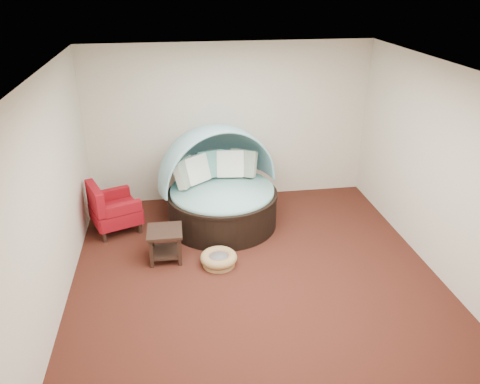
{
  "coord_description": "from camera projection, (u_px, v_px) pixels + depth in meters",
  "views": [
    {
      "loc": [
        -1.02,
        -5.43,
        3.82
      ],
      "look_at": [
        -0.11,
        0.6,
        0.95
      ],
      "focal_mm": 35.0,
      "sensor_mm": 36.0,
      "label": 1
    }
  ],
  "objects": [
    {
      "name": "wall_front",
      "position": [
        310.0,
        301.0,
        3.79
      ],
      "size": [
        5.0,
        0.0,
        5.0
      ],
      "primitive_type": "plane",
      "rotation": [
        -1.57,
        0.0,
        0.0
      ],
      "color": "beige",
      "rests_on": "floor"
    },
    {
      "name": "ceiling",
      "position": [
        257.0,
        69.0,
        5.43
      ],
      "size": [
        5.0,
        5.0,
        0.0
      ],
      "primitive_type": "plane",
      "rotation": [
        3.14,
        0.0,
        0.0
      ],
      "color": "white",
      "rests_on": "wall_back"
    },
    {
      "name": "red_armchair",
      "position": [
        112.0,
        209.0,
        7.48
      ],
      "size": [
        0.93,
        0.93,
        0.84
      ],
      "rotation": [
        0.0,
        0.0,
        0.37
      ],
      "color": "black",
      "rests_on": "floor"
    },
    {
      "name": "floor",
      "position": [
        254.0,
        270.0,
        6.62
      ],
      "size": [
        5.0,
        5.0,
        0.0
      ],
      "primitive_type": "plane",
      "color": "#441B13",
      "rests_on": "ground"
    },
    {
      "name": "wall_left",
      "position": [
        53.0,
        192.0,
        5.69
      ],
      "size": [
        0.0,
        5.0,
        5.0
      ],
      "primitive_type": "plane",
      "rotation": [
        1.57,
        0.0,
        1.57
      ],
      "color": "beige",
      "rests_on": "floor"
    },
    {
      "name": "pet_basket",
      "position": [
        219.0,
        259.0,
        6.7
      ],
      "size": [
        0.61,
        0.61,
        0.18
      ],
      "rotation": [
        0.0,
        0.0,
        0.17
      ],
      "color": "olive",
      "rests_on": "floor"
    },
    {
      "name": "wall_right",
      "position": [
        435.0,
        168.0,
        6.37
      ],
      "size": [
        0.0,
        5.0,
        5.0
      ],
      "primitive_type": "plane",
      "rotation": [
        1.57,
        0.0,
        -1.57
      ],
      "color": "beige",
      "rests_on": "floor"
    },
    {
      "name": "canopy_daybed",
      "position": [
        220.0,
        180.0,
        7.6
      ],
      "size": [
        2.26,
        2.21,
        1.65
      ],
      "rotation": [
        0.0,
        0.0,
        0.27
      ],
      "color": "black",
      "rests_on": "floor"
    },
    {
      "name": "side_table",
      "position": [
        165.0,
        240.0,
        6.76
      ],
      "size": [
        0.5,
        0.5,
        0.48
      ],
      "rotation": [
        0.0,
        0.0,
        -0.01
      ],
      "color": "black",
      "rests_on": "floor"
    },
    {
      "name": "wall_back",
      "position": [
        230.0,
        123.0,
        8.26
      ],
      "size": [
        5.0,
        0.0,
        5.0
      ],
      "primitive_type": "plane",
      "rotation": [
        1.57,
        0.0,
        0.0
      ],
      "color": "beige",
      "rests_on": "floor"
    }
  ]
}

